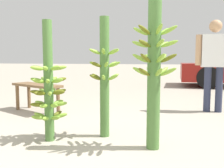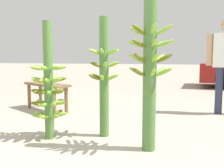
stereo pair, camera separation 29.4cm
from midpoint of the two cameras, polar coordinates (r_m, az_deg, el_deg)
The scene contains 5 objects.
ground_plane at distance 2.56m, azimuth -3.43°, elevation -15.06°, with size 80.00×80.00×0.00m, color #A89E8C.
banana_stalk_left at distance 2.86m, azimuth -11.46°, elevation -0.35°, with size 0.41×0.41×1.33m.
banana_stalk_center at distance 2.88m, azimuth 1.11°, elevation 2.05°, with size 0.39×0.39×1.39m.
banana_stalk_right at distance 2.48m, azimuth 12.04°, elevation 5.03°, with size 0.47×0.43×1.72m.
market_bench at distance 4.51m, azimuth -12.93°, elevation -1.09°, with size 1.07×0.71×0.48m.
Camera 2 is at (1.13, -2.14, 0.91)m, focal length 40.00 mm.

